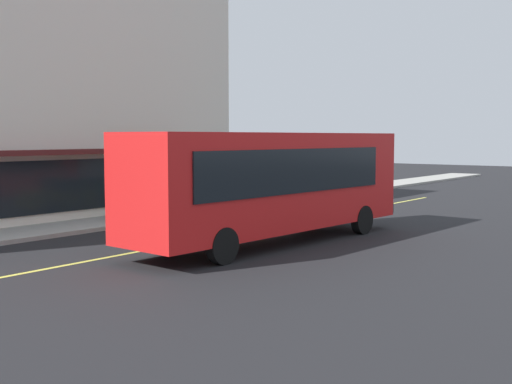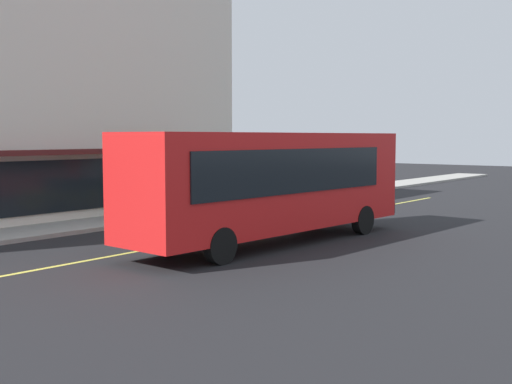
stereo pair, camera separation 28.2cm
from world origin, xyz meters
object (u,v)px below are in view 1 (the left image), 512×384
object	(u,v)px
traffic_light	(142,158)
car_yellow	(190,205)
bus	(274,181)
pedestrian_at_corner	(140,192)

from	to	relation	value
traffic_light	car_yellow	world-z (taller)	traffic_light
bus	car_yellow	bearing A→B (deg)	72.42
traffic_light	car_yellow	xyz separation A→B (m)	(0.76, -1.85, -1.79)
traffic_light	car_yellow	bearing A→B (deg)	-67.77
bus	traffic_light	distance (m)	7.09
traffic_light	pedestrian_at_corner	distance (m)	1.59
bus	traffic_light	bearing A→B (deg)	82.84
bus	car_yellow	world-z (taller)	bus
pedestrian_at_corner	car_yellow	bearing A→B (deg)	-82.59
car_yellow	pedestrian_at_corner	bearing A→B (deg)	97.41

